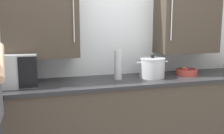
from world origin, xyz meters
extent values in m
cube|color=silver|center=(0.00, 1.17, 1.37)|extent=(4.10, 0.10, 2.73)
cube|color=#3D3328|center=(-0.83, 0.96, 1.59)|extent=(0.73, 0.32, 0.80)
cylinder|color=#B7BABF|center=(-0.53, 0.79, 1.59)|extent=(0.01, 0.01, 0.48)
cube|color=#3D3328|center=(0.83, 0.96, 1.59)|extent=(0.73, 0.32, 0.80)
cylinder|color=#B7BABF|center=(0.53, 0.79, 1.59)|extent=(0.01, 0.01, 0.48)
cube|color=#3D3328|center=(0.00, 0.82, 0.45)|extent=(3.34, 0.58, 0.90)
cube|color=#232326|center=(0.00, 0.82, 0.92)|extent=(3.38, 0.62, 0.03)
cube|color=#B7BABF|center=(-1.19, 0.87, 1.10)|extent=(0.59, 0.38, 0.31)
cube|color=black|center=(-0.97, 0.67, 1.10)|extent=(0.16, 0.01, 0.29)
cylinder|color=#AD3D33|center=(0.79, 0.84, 0.97)|extent=(0.25, 0.25, 0.07)
cylinder|color=#561E19|center=(0.79, 0.84, 0.99)|extent=(0.20, 0.20, 0.04)
sphere|color=red|center=(0.76, 0.85, 1.01)|extent=(0.05, 0.05, 0.05)
sphere|color=#5B9333|center=(0.75, 0.85, 1.01)|extent=(0.05, 0.05, 0.05)
sphere|color=red|center=(0.76, 0.84, 1.01)|extent=(0.05, 0.05, 0.05)
sphere|color=red|center=(0.76, 0.83, 1.01)|extent=(0.04, 0.04, 0.04)
sphere|color=#511E5B|center=(0.79, 0.84, 1.01)|extent=(0.06, 0.06, 0.06)
cylinder|color=#B7BABF|center=(-0.06, 0.85, 1.08)|extent=(0.09, 0.09, 0.28)
cylinder|color=#B7BABF|center=(-0.06, 0.85, 1.24)|extent=(0.09, 0.09, 0.03)
cylinder|color=#B7BABF|center=(0.33, 0.83, 1.04)|extent=(0.28, 0.28, 0.20)
cylinder|color=#B7BABF|center=(0.33, 0.83, 1.15)|extent=(0.28, 0.28, 0.02)
cylinder|color=black|center=(0.33, 0.83, 1.17)|extent=(0.04, 0.04, 0.03)
cylinder|color=#B7BABF|center=(0.17, 0.83, 1.11)|extent=(0.05, 0.02, 0.02)
cylinder|color=#B7BABF|center=(0.50, 0.83, 1.11)|extent=(0.05, 0.02, 0.02)
camera|label=1|loc=(-0.90, -1.72, 1.52)|focal=40.93mm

